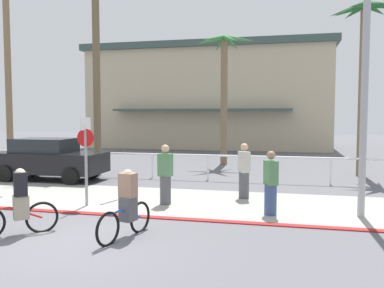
{
  "coord_description": "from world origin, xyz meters",
  "views": [
    {
      "loc": [
        4.3,
        -7.57,
        2.64
      ],
      "look_at": [
        1.1,
        6.0,
        1.64
      ],
      "focal_mm": 38.11,
      "sensor_mm": 36.0,
      "label": 1
    }
  ],
  "objects_px": {
    "palm_tree_2": "(96,25)",
    "cyclist_red_1": "(19,204)",
    "palm_tree_1": "(7,30)",
    "palm_tree_4": "(365,41)",
    "palm_tree_3": "(224,70)",
    "car_black_1": "(49,159)",
    "pedestrian_2": "(244,173)",
    "streetlight_curb": "(368,48)",
    "pedestrian_1": "(271,186)",
    "stop_sign_bike_lane": "(86,148)",
    "cyclist_blue_0": "(127,205)",
    "pedestrian_0": "(165,177)"
  },
  "relations": [
    {
      "from": "palm_tree_1",
      "to": "pedestrian_1",
      "type": "height_order",
      "value": "palm_tree_1"
    },
    {
      "from": "palm_tree_1",
      "to": "cyclist_blue_0",
      "type": "xyz_separation_m",
      "value": [
        12.05,
        -12.12,
        -6.69
      ]
    },
    {
      "from": "pedestrian_0",
      "to": "palm_tree_1",
      "type": "bearing_deg",
      "value": 143.3
    },
    {
      "from": "palm_tree_4",
      "to": "pedestrian_1",
      "type": "xyz_separation_m",
      "value": [
        -3.53,
        -7.94,
        -4.95
      ]
    },
    {
      "from": "pedestrian_2",
      "to": "pedestrian_1",
      "type": "bearing_deg",
      "value": -65.48
    },
    {
      "from": "car_black_1",
      "to": "cyclist_blue_0",
      "type": "bearing_deg",
      "value": -47.23
    },
    {
      "from": "streetlight_curb",
      "to": "pedestrian_1",
      "type": "xyz_separation_m",
      "value": [
        -2.28,
        -0.11,
        -3.49
      ]
    },
    {
      "from": "streetlight_curb",
      "to": "pedestrian_2",
      "type": "height_order",
      "value": "streetlight_curb"
    },
    {
      "from": "palm_tree_3",
      "to": "car_black_1",
      "type": "distance_m",
      "value": 10.01
    },
    {
      "from": "palm_tree_4",
      "to": "cyclist_blue_0",
      "type": "height_order",
      "value": "palm_tree_4"
    },
    {
      "from": "palm_tree_3",
      "to": "streetlight_curb",
      "type": "bearing_deg",
      "value": -63.93
    },
    {
      "from": "palm_tree_4",
      "to": "pedestrian_2",
      "type": "xyz_separation_m",
      "value": [
        -4.43,
        -5.97,
        -4.93
      ]
    },
    {
      "from": "streetlight_curb",
      "to": "cyclist_blue_0",
      "type": "xyz_separation_m",
      "value": [
        -5.21,
        -2.76,
        -3.58
      ]
    },
    {
      "from": "palm_tree_3",
      "to": "stop_sign_bike_lane",
      "type": "bearing_deg",
      "value": -102.16
    },
    {
      "from": "cyclist_blue_0",
      "to": "streetlight_curb",
      "type": "bearing_deg",
      "value": 27.89
    },
    {
      "from": "palm_tree_2",
      "to": "pedestrian_2",
      "type": "height_order",
      "value": "palm_tree_2"
    },
    {
      "from": "streetlight_curb",
      "to": "car_black_1",
      "type": "relative_size",
      "value": 1.7
    },
    {
      "from": "palm_tree_1",
      "to": "cyclist_blue_0",
      "type": "distance_m",
      "value": 18.35
    },
    {
      "from": "car_black_1",
      "to": "pedestrian_1",
      "type": "bearing_deg",
      "value": -23.36
    },
    {
      "from": "palm_tree_2",
      "to": "pedestrian_2",
      "type": "distance_m",
      "value": 11.59
    },
    {
      "from": "car_black_1",
      "to": "pedestrian_1",
      "type": "relative_size",
      "value": 2.58
    },
    {
      "from": "palm_tree_4",
      "to": "pedestrian_2",
      "type": "relative_size",
      "value": 4.24
    },
    {
      "from": "pedestrian_1",
      "to": "pedestrian_0",
      "type": "bearing_deg",
      "value": 169.29
    },
    {
      "from": "car_black_1",
      "to": "pedestrian_1",
      "type": "distance_m",
      "value": 9.75
    },
    {
      "from": "stop_sign_bike_lane",
      "to": "pedestrian_0",
      "type": "height_order",
      "value": "stop_sign_bike_lane"
    },
    {
      "from": "stop_sign_bike_lane",
      "to": "pedestrian_1",
      "type": "relative_size",
      "value": 1.5
    },
    {
      "from": "palm_tree_2",
      "to": "pedestrian_0",
      "type": "distance_m",
      "value": 11.1
    },
    {
      "from": "stop_sign_bike_lane",
      "to": "pedestrian_0",
      "type": "xyz_separation_m",
      "value": [
        2.17,
        0.68,
        -0.85
      ]
    },
    {
      "from": "palm_tree_4",
      "to": "pedestrian_2",
      "type": "height_order",
      "value": "palm_tree_4"
    },
    {
      "from": "streetlight_curb",
      "to": "pedestrian_0",
      "type": "distance_m",
      "value": 6.37
    },
    {
      "from": "palm_tree_4",
      "to": "palm_tree_3",
      "type": "bearing_deg",
      "value": 156.87
    },
    {
      "from": "palm_tree_1",
      "to": "palm_tree_4",
      "type": "xyz_separation_m",
      "value": [
        18.51,
        -1.53,
        -1.65
      ]
    },
    {
      "from": "palm_tree_2",
      "to": "cyclist_red_1",
      "type": "bearing_deg",
      "value": -72.3
    },
    {
      "from": "palm_tree_1",
      "to": "palm_tree_3",
      "type": "relative_size",
      "value": 1.48
    },
    {
      "from": "palm_tree_1",
      "to": "car_black_1",
      "type": "relative_size",
      "value": 2.3
    },
    {
      "from": "streetlight_curb",
      "to": "car_black_1",
      "type": "height_order",
      "value": "streetlight_curb"
    },
    {
      "from": "car_black_1",
      "to": "pedestrian_0",
      "type": "height_order",
      "value": "pedestrian_0"
    },
    {
      "from": "streetlight_curb",
      "to": "cyclist_red_1",
      "type": "distance_m",
      "value": 8.96
    },
    {
      "from": "streetlight_curb",
      "to": "palm_tree_4",
      "type": "bearing_deg",
      "value": 80.95
    },
    {
      "from": "palm_tree_2",
      "to": "palm_tree_4",
      "type": "height_order",
      "value": "palm_tree_2"
    },
    {
      "from": "cyclist_red_1",
      "to": "stop_sign_bike_lane",
      "type": "bearing_deg",
      "value": 88.32
    },
    {
      "from": "cyclist_blue_0",
      "to": "pedestrian_0",
      "type": "relative_size",
      "value": 1.0
    },
    {
      "from": "palm_tree_1",
      "to": "palm_tree_2",
      "type": "xyz_separation_m",
      "value": [
        6.22,
        -1.66,
        -0.38
      ]
    },
    {
      "from": "palm_tree_1",
      "to": "cyclist_red_1",
      "type": "bearing_deg",
      "value": -52.24
    },
    {
      "from": "stop_sign_bike_lane",
      "to": "palm_tree_4",
      "type": "xyz_separation_m",
      "value": [
        8.75,
        8.05,
        4.06
      ]
    },
    {
      "from": "palm_tree_2",
      "to": "cyclist_red_1",
      "type": "relative_size",
      "value": 6.64
    },
    {
      "from": "palm_tree_3",
      "to": "pedestrian_1",
      "type": "xyz_separation_m",
      "value": [
        2.89,
        -10.69,
        -4.21
      ]
    },
    {
      "from": "stop_sign_bike_lane",
      "to": "pedestrian_1",
      "type": "xyz_separation_m",
      "value": [
        5.22,
        0.1,
        -0.89
      ]
    },
    {
      "from": "stop_sign_bike_lane",
      "to": "car_black_1",
      "type": "distance_m",
      "value": 5.51
    },
    {
      "from": "palm_tree_1",
      "to": "car_black_1",
      "type": "distance_m",
      "value": 10.5
    }
  ]
}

